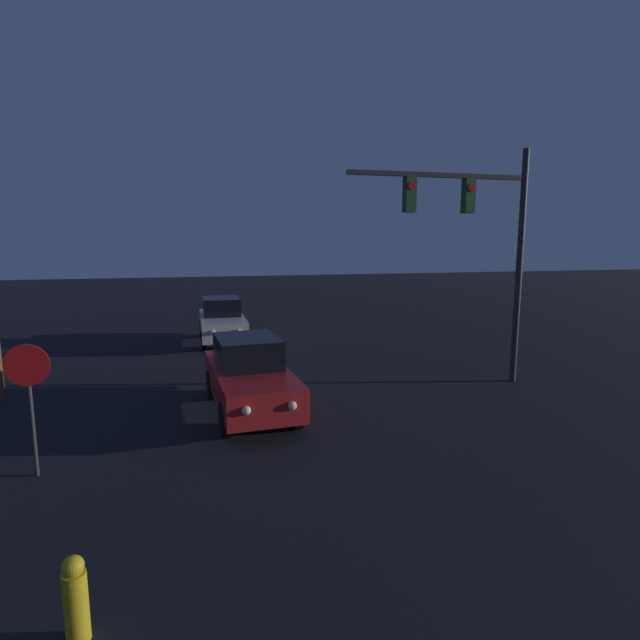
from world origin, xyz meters
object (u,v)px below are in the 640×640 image
at_px(car_near, 249,376).
at_px(car_far, 222,321).
at_px(fire_hydrant, 76,599).
at_px(stop_sign, 29,385).
at_px(traffic_signal_mast, 480,230).

height_order(car_near, car_far, same).
height_order(car_far, fire_hydrant, car_far).
distance_m(car_far, stop_sign, 11.50).
xyz_separation_m(traffic_signal_mast, stop_sign, (-10.34, -3.15, -2.70)).
xyz_separation_m(car_near, traffic_signal_mast, (6.40, 0.79, 3.44)).
distance_m(car_near, stop_sign, 4.65).
height_order(stop_sign, fire_hydrant, stop_sign).
bearing_deg(traffic_signal_mast, car_near, -172.93).
bearing_deg(car_near, car_far, -92.91).
xyz_separation_m(car_near, fire_hydrant, (-2.46, -6.44, -0.43)).
distance_m(car_near, traffic_signal_mast, 7.30).
xyz_separation_m(car_far, traffic_signal_mast, (6.55, -7.68, 3.44)).
height_order(car_near, fire_hydrant, car_near).
distance_m(car_near, car_far, 8.47).
height_order(car_far, stop_sign, stop_sign).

